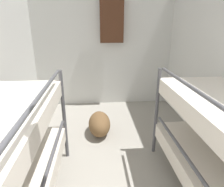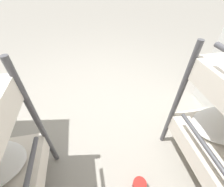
% 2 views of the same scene
% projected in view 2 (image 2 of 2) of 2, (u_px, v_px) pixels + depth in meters
% --- Properties ---
extents(ground_plane, '(20.00, 20.00, 0.00)m').
position_uv_depth(ground_plane, '(104.00, 110.00, 2.04)').
color(ground_plane, gray).
extents(tin_can, '(0.11, 0.11, 0.12)m').
position_uv_depth(tin_can, '(139.00, 186.00, 1.29)').
color(tin_can, '#AD231E').
rests_on(tin_can, ground_plane).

